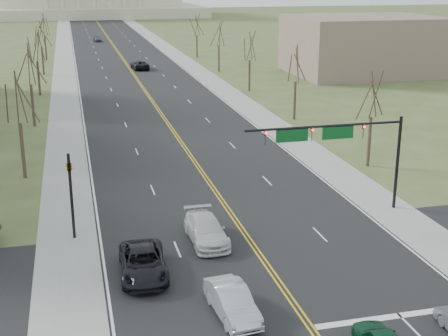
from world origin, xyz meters
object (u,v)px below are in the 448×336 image
car_sb_inner_lead (232,302)px  car_far_nb (140,65)px  car_sb_inner_second (206,230)px  car_sb_outer_lead (143,263)px  car_far_sb (97,39)px  signal_left (71,187)px  signal_mast (337,139)px

car_sb_inner_lead → car_far_nb: size_ratio=0.82×
car_sb_inner_second → car_far_nb: size_ratio=0.96×
car_sb_outer_lead → car_far_sb: 135.47m
signal_left → car_sb_inner_second: size_ratio=1.05×
car_sb_outer_lead → car_far_sb: car_sb_outer_lead is taller
car_sb_inner_second → car_far_sb: 131.48m
car_sb_inner_second → car_far_sb: bearing=89.5°
signal_mast → car_sb_inner_second: 11.76m
signal_left → car_sb_outer_lead: (3.91, -6.65, -2.89)m
car_sb_inner_lead → signal_left: bearing=117.3°
car_sb_inner_lead → car_sb_inner_second: 9.65m
car_sb_inner_lead → car_sb_outer_lead: 6.96m
car_sb_outer_lead → car_sb_inner_second: car_sb_inner_second is taller
signal_mast → car_sb_inner_lead: (-11.04, -12.35, -4.94)m
signal_mast → car_far_nb: signal_mast is taller
signal_mast → car_far_sb: 129.31m
signal_mast → car_sb_outer_lead: signal_mast is taller
car_sb_inner_lead → car_sb_outer_lead: size_ratio=0.84×
car_sb_inner_second → car_far_nb: (4.68, 79.62, 0.00)m
signal_left → car_far_nb: (13.29, 76.90, -2.88)m
car_far_nb → car_far_sb: (-5.22, 51.86, -0.09)m
car_sb_outer_lead → car_far_sb: bearing=90.8°
car_sb_outer_lead → car_sb_inner_second: size_ratio=1.03×
signal_left → car_far_sb: 129.04m
car_sb_outer_lead → car_far_sb: (4.16, 135.41, -0.08)m
signal_left → car_far_nb: signal_left is taller
signal_mast → car_sb_outer_lead: 17.16m
car_sb_inner_second → car_far_sb: (-0.54, 131.48, -0.09)m
car_sb_inner_lead → car_sb_inner_second: car_sb_inner_second is taller
car_sb_outer_lead → car_sb_inner_second: (4.70, 3.93, 0.01)m
car_sb_inner_lead → signal_mast: bearing=42.8°
car_sb_inner_second → signal_left: bearing=161.7°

